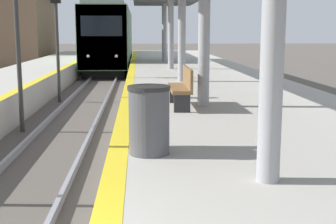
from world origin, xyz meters
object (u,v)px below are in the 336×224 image
object	(u,v)px
bench	(182,86)
trash_bin	(149,120)
signal_mid	(16,10)
signal_far	(56,17)
train	(111,38)

from	to	relation	value
bench	trash_bin	bearing A→B (deg)	-101.76
signal_mid	signal_far	world-z (taller)	same
signal_far	bench	size ratio (longest dim) A/B	2.69
signal_mid	trash_bin	world-z (taller)	signal_mid
signal_mid	bench	world-z (taller)	signal_mid
train	bench	distance (m)	23.43
trash_bin	bench	xyz separation A→B (m)	(0.85, 4.10, -0.00)
train	signal_far	distance (m)	16.00
trash_bin	signal_far	bearing A→B (deg)	105.57
signal_far	trash_bin	bearing A→B (deg)	-74.43
trash_bin	bench	bearing A→B (deg)	78.24
signal_mid	bench	xyz separation A→B (m)	(4.14, -1.94, -1.77)
signal_far	train	bearing A→B (deg)	86.16
signal_mid	signal_far	xyz separation A→B (m)	(0.11, 5.36, 0.00)
bench	signal_far	bearing A→B (deg)	118.90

